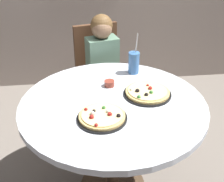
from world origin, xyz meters
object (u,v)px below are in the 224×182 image
object	(u,v)px
diner_child	(105,85)
pizza_cheese	(147,92)
soda_cup	(134,63)
dining_table	(113,115)
chair_wooden	(99,71)
pizza_veggie	(102,117)
sauce_bowl	(109,83)

from	to	relation	value
diner_child	pizza_cheese	bearing A→B (deg)	-71.67
pizza_cheese	soda_cup	distance (m)	0.33
dining_table	soda_cup	distance (m)	0.47
diner_child	soda_cup	bearing A→B (deg)	-60.39
dining_table	diner_child	size ratio (longest dim) A/B	1.08
dining_table	diner_child	xyz separation A→B (m)	(0.02, 0.71, -0.16)
dining_table	pizza_cheese	world-z (taller)	pizza_cheese
chair_wooden	soda_cup	world-z (taller)	soda_cup
soda_cup	dining_table	bearing A→B (deg)	-117.27
dining_table	chair_wooden	size ratio (longest dim) A/B	1.23
diner_child	pizza_veggie	size ratio (longest dim) A/B	3.76
pizza_veggie	sauce_bowl	world-z (taller)	pizza_veggie
sauce_bowl	chair_wooden	bearing A→B (deg)	91.74
diner_child	soda_cup	xyz separation A→B (m)	(0.18, -0.32, 0.35)
dining_table	pizza_cheese	distance (m)	0.27
chair_wooden	sauce_bowl	size ratio (longest dim) A/B	13.57
chair_wooden	soda_cup	bearing A→B (deg)	-66.04
soda_cup	chair_wooden	bearing A→B (deg)	113.96
pizza_cheese	dining_table	bearing A→B (deg)	-165.12
diner_child	pizza_cheese	world-z (taller)	diner_child
chair_wooden	soda_cup	distance (m)	0.62
dining_table	pizza_veggie	size ratio (longest dim) A/B	4.05
pizza_cheese	soda_cup	world-z (taller)	soda_cup
dining_table	pizza_veggie	distance (m)	0.23
pizza_veggie	diner_child	bearing A→B (deg)	83.47
soda_cup	pizza_veggie	bearing A→B (deg)	-116.79
pizza_veggie	pizza_cheese	world-z (taller)	same
sauce_bowl	pizza_cheese	bearing A→B (deg)	-31.59
sauce_bowl	soda_cup	bearing A→B (deg)	42.36
pizza_cheese	sauce_bowl	distance (m)	0.27
diner_child	sauce_bowl	world-z (taller)	diner_child
pizza_cheese	chair_wooden	bearing A→B (deg)	107.09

